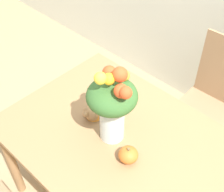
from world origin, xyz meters
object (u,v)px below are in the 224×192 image
Objects in this scene: dining_chair_near_window at (210,102)px; pumpkin at (128,155)px; flower_vase at (112,104)px; turkey_figurine at (93,112)px.

pumpkin is at bearing -91.30° from dining_chair_near_window.
turkey_figurine is at bearing 173.01° from flower_vase.
flower_vase reaches higher than dining_chair_near_window.
flower_vase is 0.28m from pumpkin.
turkey_figurine is 0.14× the size of dining_chair_near_window.
dining_chair_near_window is (-0.01, 0.94, -0.29)m from pumpkin.
dining_chair_near_window reaches higher than turkey_figurine.
flower_vase is 3.57× the size of turkey_figurine.
dining_chair_near_window is (0.35, 0.86, -0.29)m from turkey_figurine.
flower_vase is at bearing -102.37° from dining_chair_near_window.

